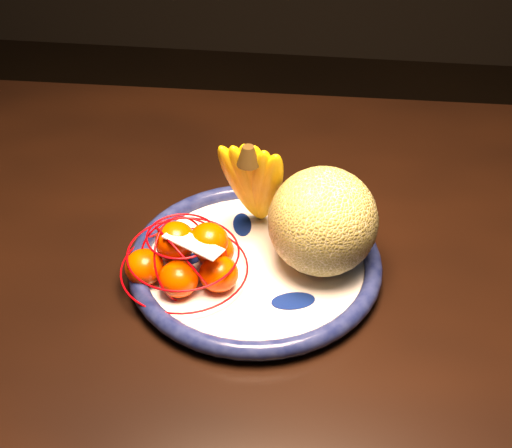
# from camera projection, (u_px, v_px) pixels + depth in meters

# --- Properties ---
(dining_table) EXTENTS (1.50, 0.92, 0.74)m
(dining_table) POSITION_uv_depth(u_px,v_px,m) (281.00, 297.00, 1.00)
(dining_table) COLOR black
(dining_table) RESTS_ON ground
(fruit_bowl) EXTENTS (0.33, 0.33, 0.03)m
(fruit_bowl) POSITION_uv_depth(u_px,v_px,m) (255.00, 263.00, 0.92)
(fruit_bowl) COLOR white
(fruit_bowl) RESTS_ON dining_table
(cantaloupe) EXTENTS (0.14, 0.14, 0.14)m
(cantaloupe) POSITION_uv_depth(u_px,v_px,m) (323.00, 221.00, 0.88)
(cantaloupe) COLOR olive
(cantaloupe) RESTS_ON fruit_bowl
(banana_bunch) EXTENTS (0.11, 0.11, 0.17)m
(banana_bunch) POSITION_uv_depth(u_px,v_px,m) (255.00, 180.00, 0.92)
(banana_bunch) COLOR #E7B111
(banana_bunch) RESTS_ON fruit_bowl
(mandarin_bag) EXTENTS (0.18, 0.18, 0.10)m
(mandarin_bag) POSITION_uv_depth(u_px,v_px,m) (187.00, 257.00, 0.88)
(mandarin_bag) COLOR #FF4600
(mandarin_bag) RESTS_ON fruit_bowl
(price_tag) EXTENTS (0.08, 0.05, 0.01)m
(price_tag) POSITION_uv_depth(u_px,v_px,m) (193.00, 243.00, 0.84)
(price_tag) COLOR white
(price_tag) RESTS_ON mandarin_bag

